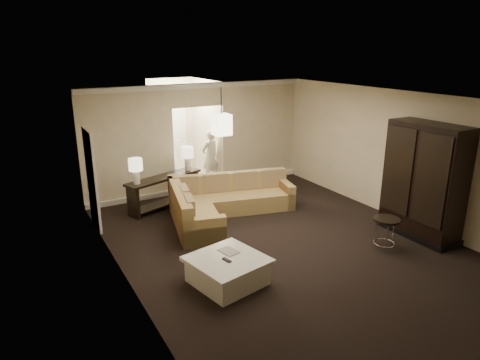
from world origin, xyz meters
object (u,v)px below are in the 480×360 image
console_table (165,189)px  person (210,154)px  armoire (423,183)px  sectional_sofa (221,202)px  coffee_table (227,270)px  drink_table (386,227)px

console_table → person: person is taller
person → armoire: bearing=96.4°
sectional_sofa → person: 2.52m
sectional_sofa → coffee_table: bearing=-101.4°
coffee_table → console_table: size_ratio=0.65×
sectional_sofa → drink_table: size_ratio=5.34×
coffee_table → drink_table: (3.17, -0.38, 0.21)m
coffee_table → person: person is taller
console_table → sectional_sofa: bearing=-73.4°
armoire → person: bearing=113.0°
drink_table → person: 5.39m
drink_table → console_table: bearing=124.5°
armoire → person: armoire is taller
sectional_sofa → armoire: (3.04, -2.83, 0.76)m
console_table → armoire: 5.67m
coffee_table → person: (2.05, 4.88, 0.62)m
console_table → drink_table: bearing=-74.8°
drink_table → person: person is taller
person → console_table: bearing=15.8°
armoire → sectional_sofa: bearing=137.1°
armoire → person: 5.60m
drink_table → person: size_ratio=0.36×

